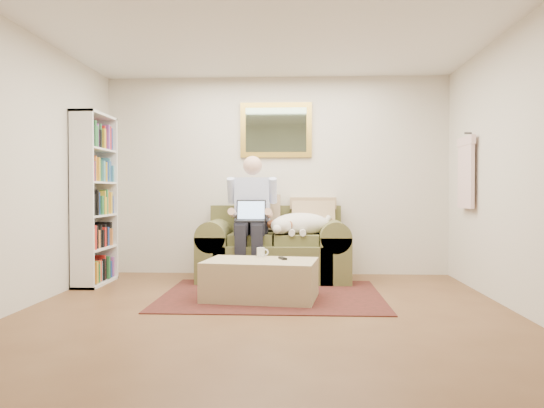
# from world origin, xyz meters

# --- Properties ---
(room_shell) EXTENTS (4.51, 5.00, 2.61)m
(room_shell) POSITION_xyz_m (0.00, 0.35, 1.30)
(room_shell) COLOR brown
(room_shell) RESTS_ON ground
(rug) EXTENTS (2.28, 1.82, 0.01)m
(rug) POSITION_xyz_m (0.01, 1.00, 0.01)
(rug) COLOR black
(rug) RESTS_ON room_shell
(sofa) EXTENTS (1.82, 0.92, 1.09)m
(sofa) POSITION_xyz_m (-0.00, 2.01, 0.31)
(sofa) COLOR brown
(sofa) RESTS_ON room_shell
(seated_man) EXTENTS (0.60, 0.86, 1.53)m
(seated_man) POSITION_xyz_m (-0.27, 1.84, 0.76)
(seated_man) COLOR #8C97D8
(seated_man) RESTS_ON sofa
(laptop) EXTENTS (0.35, 0.28, 0.26)m
(laptop) POSITION_xyz_m (-0.27, 1.77, 0.80)
(laptop) COLOR black
(laptop) RESTS_ON seated_man
(sleeping_dog) EXTENTS (0.75, 0.47, 0.28)m
(sleeping_dog) POSITION_xyz_m (0.32, 1.92, 0.70)
(sleeping_dog) COLOR white
(sleeping_dog) RESTS_ON sofa
(ottoman) EXTENTS (1.18, 0.84, 0.40)m
(ottoman) POSITION_xyz_m (-0.09, 0.79, 0.20)
(ottoman) COLOR tan
(ottoman) RESTS_ON room_shell
(coffee_mug) EXTENTS (0.08, 0.08, 0.10)m
(coffee_mug) POSITION_xyz_m (-0.10, 1.04, 0.45)
(coffee_mug) COLOR white
(coffee_mug) RESTS_ON ottoman
(tv_remote) EXTENTS (0.10, 0.16, 0.02)m
(tv_remote) POSITION_xyz_m (0.13, 0.86, 0.41)
(tv_remote) COLOR black
(tv_remote) RESTS_ON ottoman
(bookshelf) EXTENTS (0.28, 0.80, 2.00)m
(bookshelf) POSITION_xyz_m (-2.10, 1.60, 1.00)
(bookshelf) COLOR white
(bookshelf) RESTS_ON room_shell
(wall_mirror) EXTENTS (0.94, 0.04, 0.72)m
(wall_mirror) POSITION_xyz_m (-0.00, 2.47, 1.90)
(wall_mirror) COLOR gold
(wall_mirror) RESTS_ON room_shell
(hanging_shirt) EXTENTS (0.06, 0.52, 0.90)m
(hanging_shirt) POSITION_xyz_m (2.19, 1.60, 1.35)
(hanging_shirt) COLOR #FDD1D3
(hanging_shirt) RESTS_ON room_shell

